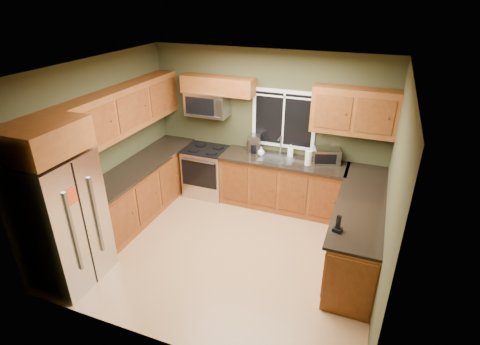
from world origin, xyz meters
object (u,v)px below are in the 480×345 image
Objects in this scene: soap_bottle_c at (261,151)px; soap_bottle_b at (290,150)px; refrigerator at (63,221)px; paper_towel_roll at (308,158)px; microwave at (207,104)px; coffee_maker at (255,144)px; toaster_oven at (327,156)px; range at (207,171)px; cordless_phone at (338,227)px; soap_bottle_a at (257,143)px; kettle at (251,145)px.

soap_bottle_b is at bearing 18.47° from soap_bottle_c.
refrigerator is 6.47× the size of paper_towel_roll.
microwave is 1.10m from coffee_maker.
toaster_oven is at bearing 5.48° from soap_bottle_c.
coffee_maker is (-1.28, 0.02, 0.01)m from toaster_oven.
toaster_oven is (2.17, 0.15, 0.60)m from range.
cordless_phone is at bearing -49.48° from soap_bottle_c.
soap_bottle_b is (-0.36, 0.25, -0.02)m from paper_towel_roll.
soap_bottle_c is (-0.84, 0.08, -0.05)m from paper_towel_roll.
soap_bottle_a is 0.63m from soap_bottle_b.
toaster_oven is at bearing 45.60° from refrigerator.
microwave is 2.73× the size of paper_towel_roll.
microwave reaches higher than soap_bottle_c.
coffee_maker is at bearing 140.97° from soap_bottle_c.
toaster_oven is 1.36m from kettle.
soap_bottle_a is at bearing 5.98° from microwave.
paper_towel_roll reaches higher than soap_bottle_a.
paper_towel_roll is (1.89, -0.05, 0.60)m from range.
soap_bottle_c is at bearing -51.81° from soap_bottle_a.
kettle is at bearing 63.10° from refrigerator.
refrigerator is 3.31m from kettle.
paper_towel_roll is at bearing -34.11° from soap_bottle_b.
cordless_phone is (1.72, -2.02, -0.07)m from soap_bottle_a.
soap_bottle_a is 1.74× the size of soap_bottle_c.
soap_bottle_a is at bearing 28.35° from kettle.
cordless_phone reaches higher than range.
soap_bottle_a reaches higher than cordless_phone.
kettle reaches higher than soap_bottle_b.
paper_towel_roll is at bearing -11.74° from kettle.
refrigerator is at bearing -133.45° from paper_towel_roll.
refrigerator reaches higher than kettle.
coffee_maker reaches higher than soap_bottle_a.
microwave reaches higher than soap_bottle_a.
range is at bearing -172.55° from soap_bottle_b.
range is 1.19m from soap_bottle_c.
kettle is at bearing 132.52° from cordless_phone.
soap_bottle_b is (1.53, 0.20, 0.57)m from range.
range is 1.27m from microwave.
soap_bottle_c is 0.70× the size of cordless_phone.
soap_bottle_a is at bearing 14.36° from range.
range is 1.09m from coffee_maker.
coffee_maker reaches higher than soap_bottle_b.
soap_bottle_b is at bearing 2.78° from coffee_maker.
toaster_oven is at bearing 103.01° from cordless_phone.
toaster_oven is 1.12m from soap_bottle_c.
kettle reaches higher than range.
coffee_maker is (1.58, 2.94, 0.18)m from refrigerator.
cordless_phone is at bearing -47.48° from kettle.
refrigerator is 1.92× the size of range.
range is at bearing -167.40° from kettle.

